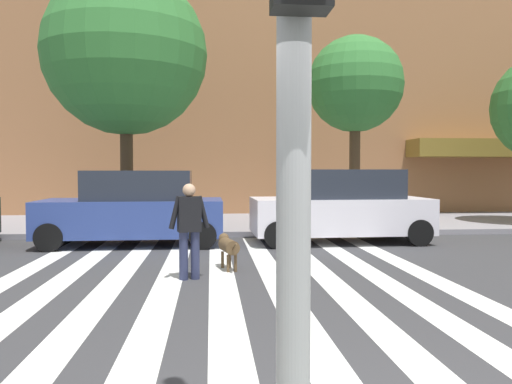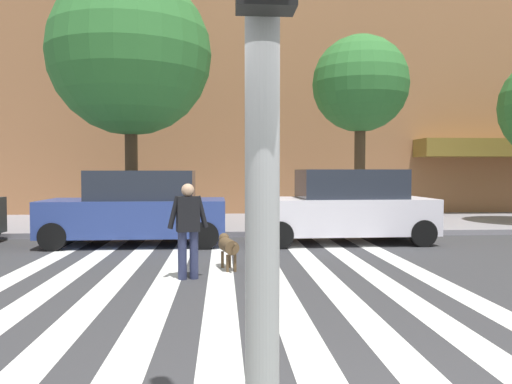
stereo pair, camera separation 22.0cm
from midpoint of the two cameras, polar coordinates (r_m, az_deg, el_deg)
ground_plane at (r=8.85m, az=2.87°, el=-9.72°), size 160.00×160.00×0.00m
sidewalk_far at (r=17.24m, az=-0.43°, el=-3.52°), size 80.00×6.00×0.15m
crosswalk_stripes at (r=8.79m, az=-3.23°, el=-9.78°), size 7.65×10.46×0.01m
parked_car_behind_first at (r=13.06m, az=-12.67°, el=-1.82°), size 4.48×2.04×1.86m
parked_car_third_in_line at (r=13.31m, az=10.40°, el=-1.67°), size 4.55×2.08×1.89m
street_tree_nearest at (r=15.55m, az=-13.53°, el=14.75°), size 4.66×4.66×7.40m
street_tree_middle at (r=16.75m, az=12.02°, el=11.67°), size 3.04×3.04×5.98m
pedestrian_dog_walker at (r=8.75m, az=-6.93°, el=-3.73°), size 0.70×0.32×1.64m
dog_on_leash at (r=9.61m, az=-2.52°, el=-6.06°), size 0.40×0.99×0.65m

